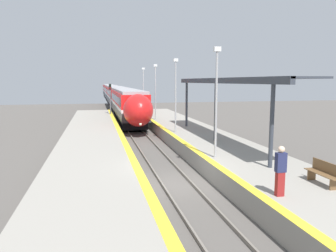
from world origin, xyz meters
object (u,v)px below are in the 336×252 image
object	(u,v)px
train	(114,94)
person_waiting	(280,170)
railway_signal	(110,99)
lamppost_far	(155,88)
lamppost_mid	(176,91)
lamppost_farthest	(143,87)
platform_bench	(325,173)
lamppost_near	(216,96)

from	to	relation	value
train	person_waiting	xyz separation A→B (m)	(2.54, -59.26, -0.39)
railway_signal	lamppost_far	xyz separation A→B (m)	(4.40, -6.81, 1.41)
lamppost_mid	lamppost_farthest	xyz separation A→B (m)	(0.00, 17.84, 0.00)
train	lamppost_farthest	bearing A→B (deg)	-84.79
train	lamppost_far	distance (m)	35.49
train	platform_bench	distance (m)	58.69
lamppost_far	railway_signal	bearing A→B (deg)	122.89
train	lamppost_far	world-z (taller)	lamppost_far
train	lamppost_mid	xyz separation A→B (m)	(2.41, -44.27, 1.95)
person_waiting	lamppost_near	bearing A→B (deg)	91.21
train	person_waiting	bearing A→B (deg)	-87.55
railway_signal	lamppost_far	distance (m)	8.23
railway_signal	lamppost_mid	bearing A→B (deg)	-74.36
railway_signal	lamppost_far	world-z (taller)	lamppost_far
platform_bench	lamppost_near	distance (m)	6.49
platform_bench	railway_signal	distance (m)	30.75
platform_bench	railway_signal	world-z (taller)	railway_signal
train	lamppost_near	xyz separation A→B (m)	(2.41, -53.19, 1.95)
railway_signal	lamppost_mid	distance (m)	16.39
railway_signal	lamppost_far	size ratio (longest dim) A/B	0.81
person_waiting	railway_signal	bearing A→B (deg)	98.39
railway_signal	lamppost_farthest	xyz separation A→B (m)	(4.40, 2.11, 1.41)
platform_bench	lamppost_mid	size ratio (longest dim) A/B	0.30
lamppost_near	lamppost_farthest	world-z (taller)	same
train	lamppost_far	bearing A→B (deg)	-86.10
lamppost_mid	lamppost_far	distance (m)	8.92
person_waiting	train	bearing A→B (deg)	92.45
train	railway_signal	size ratio (longest dim) A/B	17.90
train	lamppost_near	distance (m)	53.28
lamppost_mid	lamppost_far	bearing A→B (deg)	90.00
person_waiting	lamppost_mid	xyz separation A→B (m)	(-0.13, 14.99, 2.34)
lamppost_mid	lamppost_far	size ratio (longest dim) A/B	1.00
person_waiting	railway_signal	world-z (taller)	railway_signal
train	lamppost_mid	bearing A→B (deg)	-86.88
platform_bench	train	bearing A→B (deg)	94.85
train	person_waiting	distance (m)	59.32
train	person_waiting	size ratio (longest dim) A/B	46.51
lamppost_mid	lamppost_far	world-z (taller)	same
lamppost_far	lamppost_mid	bearing A→B (deg)	-90.00
lamppost_far	lamppost_farthest	size ratio (longest dim) A/B	1.00
platform_bench	lamppost_farthest	size ratio (longest dim) A/B	0.30
lamppost_farthest	railway_signal	bearing A→B (deg)	-154.42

